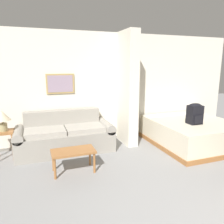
# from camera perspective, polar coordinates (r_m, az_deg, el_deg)

# --- Properties ---
(wall_back) EXTENTS (6.72, 0.16, 2.60)m
(wall_back) POSITION_cam_1_polar(r_m,az_deg,el_deg) (5.44, 0.01, 6.36)
(wall_back) COLOR silver
(wall_back) RESTS_ON ground_plane
(wall_partition_pillar) EXTENTS (0.24, 0.76, 2.60)m
(wall_partition_pillar) POSITION_cam_1_polar(r_m,az_deg,el_deg) (5.12, 4.03, 6.02)
(wall_partition_pillar) COLOR silver
(wall_partition_pillar) RESTS_ON ground_plane
(couch) EXTENTS (2.06, 0.84, 0.85)m
(couch) POSITION_cam_1_polar(r_m,az_deg,el_deg) (4.89, -12.15, -6.28)
(couch) COLOR gray
(couch) RESTS_ON ground_plane
(coffee_table) EXTENTS (0.75, 0.40, 0.40)m
(coffee_table) POSITION_cam_1_polar(r_m,az_deg,el_deg) (3.92, -10.09, -10.54)
(coffee_table) COLOR #996033
(coffee_table) RESTS_ON ground_plane
(side_table) EXTENTS (0.37, 0.37, 0.57)m
(side_table) POSITION_cam_1_polar(r_m,az_deg,el_deg) (4.84, -26.33, -5.88)
(side_table) COLOR #996033
(side_table) RESTS_ON ground_plane
(table_lamp) EXTENTS (0.32, 0.32, 0.41)m
(table_lamp) POSITION_cam_1_polar(r_m,az_deg,el_deg) (4.74, -26.78, -1.28)
(table_lamp) COLOR tan
(table_lamp) RESTS_ON side_table
(bed) EXTENTS (1.77, 1.94, 0.57)m
(bed) POSITION_cam_1_polar(r_m,az_deg,el_deg) (5.53, 19.95, -4.94)
(bed) COLOR #996033
(bed) RESTS_ON ground_plane
(backpack) EXTENTS (0.29, 0.26, 0.46)m
(backpack) POSITION_cam_1_polar(r_m,az_deg,el_deg) (5.13, 20.85, -0.31)
(backpack) COLOR black
(backpack) RESTS_ON bed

